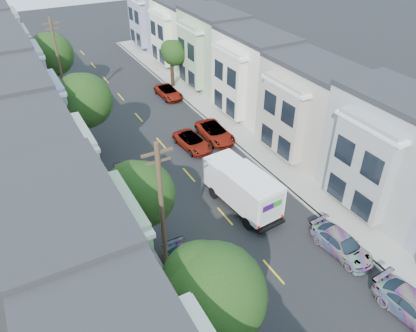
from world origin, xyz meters
TOP-DOWN VIEW (x-y plane):
  - ground at (0.00, 0.00)m, footprint 160.00×160.00m
  - road_slab at (0.00, 15.00)m, footprint 12.00×70.00m
  - curb_left at (-6.05, 15.00)m, footprint 0.30×70.00m
  - curb_right at (6.05, 15.00)m, footprint 0.30×70.00m
  - sidewalk_left at (-7.35, 15.00)m, footprint 2.60×70.00m
  - sidewalk_right at (7.35, 15.00)m, footprint 2.60×70.00m
  - centerline at (0.00, 15.00)m, footprint 0.12×70.00m
  - townhouse_row_left at (-11.15, 15.00)m, footprint 5.00×70.00m
  - townhouse_row_right at (11.15, 15.00)m, footprint 5.00×70.00m
  - tree_b at (-6.30, -3.35)m, footprint 4.70×4.70m
  - tree_c at (-6.30, 5.55)m, footprint 4.12×4.12m
  - tree_d at (-6.30, 18.41)m, footprint 4.54×4.54m
  - tree_e at (-6.30, 32.82)m, footprint 4.70×4.70m
  - tree_far_r at (6.89, 29.82)m, footprint 2.96×2.96m
  - utility_pole_near at (-6.30, 2.00)m, footprint 1.60×0.26m
  - utility_pole_far at (-6.30, 28.00)m, footprint 1.60×0.26m
  - fedex_truck at (1.68, 6.45)m, footprint 2.57×6.66m
  - lead_sedan at (2.26, 15.80)m, footprint 2.49×4.69m
  - parked_left_c at (-4.90, 2.29)m, footprint 1.79×4.24m
  - parked_left_d at (-4.90, 12.46)m, footprint 2.13×4.45m
  - parked_right_a at (4.90, -6.35)m, footprint 2.35×4.86m
  - parked_right_b at (4.90, -0.68)m, footprint 2.13×4.55m
  - parked_right_c at (4.90, 16.25)m, footprint 2.44×5.07m
  - parked_right_d at (4.90, 27.26)m, footprint 2.13×4.49m

SIDE VIEW (x-z plane):
  - ground at x=0.00m, z-range 0.00..0.00m
  - centerline at x=0.00m, z-range -0.01..0.01m
  - townhouse_row_left at x=-11.15m, z-range -4.25..4.25m
  - townhouse_row_right at x=11.15m, z-range -4.25..4.25m
  - road_slab at x=0.00m, z-range 0.00..0.02m
  - curb_left at x=-6.05m, z-range 0.00..0.15m
  - curb_right at x=6.05m, z-range 0.00..0.15m
  - sidewalk_left at x=-7.35m, z-range 0.00..0.15m
  - sidewalk_right at x=7.35m, z-range 0.00..0.15m
  - parked_right_d at x=4.90m, z-range 0.00..1.24m
  - lead_sedan at x=2.26m, z-range 0.00..1.26m
  - parked_left_c at x=-4.90m, z-range 0.00..1.27m
  - parked_left_d at x=-4.90m, z-range 0.00..1.30m
  - parked_right_b at x=4.90m, z-range 0.00..1.33m
  - parked_right_c at x=4.90m, z-range 0.00..1.39m
  - parked_right_a at x=4.90m, z-range 0.00..1.42m
  - fedex_truck at x=1.68m, z-range 0.19..3.38m
  - tree_far_r at x=6.89m, z-range 1.28..6.93m
  - tree_c at x=-6.30m, z-range 1.27..7.98m
  - utility_pole_near at x=-6.30m, z-range 0.15..10.15m
  - utility_pole_far at x=-6.30m, z-range 0.15..10.15m
  - tree_e at x=-6.30m, z-range 1.40..8.93m
  - tree_b at x=-6.30m, z-range 1.42..9.02m
  - tree_d at x=-6.30m, z-range 1.62..9.47m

